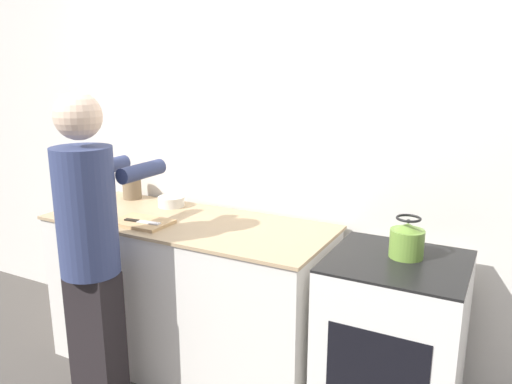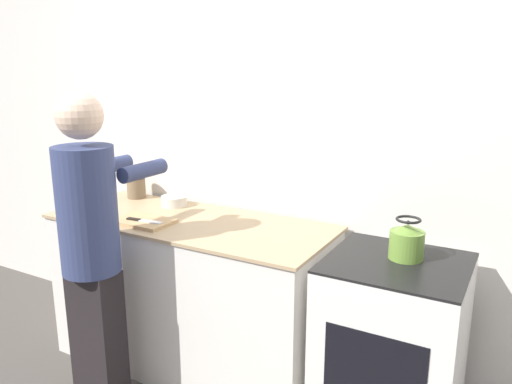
{
  "view_description": "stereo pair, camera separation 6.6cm",
  "coord_description": "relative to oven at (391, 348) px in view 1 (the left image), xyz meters",
  "views": [
    {
      "loc": [
        1.27,
        -1.89,
        1.77
      ],
      "look_at": [
        0.15,
        0.23,
        1.16
      ],
      "focal_mm": 35.0,
      "sensor_mm": 36.0,
      "label": 1
    },
    {
      "loc": [
        1.33,
        -1.86,
        1.77
      ],
      "look_at": [
        0.15,
        0.23,
        1.16
      ],
      "focal_mm": 35.0,
      "sensor_mm": 36.0,
      "label": 2
    }
  ],
  "objects": [
    {
      "name": "wall_back",
      "position": [
        -0.85,
        0.42,
        0.85
      ],
      "size": [
        8.0,
        0.05,
        2.6
      ],
      "color": "silver",
      "rests_on": "ground_plane"
    },
    {
      "name": "counter",
      "position": [
        -1.2,
        0.03,
        0.0
      ],
      "size": [
        1.67,
        0.68,
        0.91
      ],
      "color": "silver",
      "rests_on": "ground_plane"
    },
    {
      "name": "oven",
      "position": [
        0.0,
        0.0,
        0.0
      ],
      "size": [
        0.62,
        0.6,
        0.91
      ],
      "color": "silver",
      "rests_on": "ground_plane"
    },
    {
      "name": "person",
      "position": [
        -1.4,
        -0.51,
        0.46
      ],
      "size": [
        0.33,
        0.57,
        1.66
      ],
      "color": "black",
      "rests_on": "ground_plane"
    },
    {
      "name": "cutting_board",
      "position": [
        -1.39,
        -0.13,
        0.47
      ],
      "size": [
        0.32,
        0.22,
        0.02
      ],
      "color": "tan",
      "rests_on": "counter"
    },
    {
      "name": "knife",
      "position": [
        -1.37,
        -0.16,
        0.48
      ],
      "size": [
        0.23,
        0.05,
        0.01
      ],
      "rotation": [
        0.0,
        0.0,
        0.09
      ],
      "color": "silver",
      "rests_on": "cutting_board"
    },
    {
      "name": "kettle",
      "position": [
        0.02,
        0.06,
        0.54
      ],
      "size": [
        0.16,
        0.16,
        0.19
      ],
      "color": "olive",
      "rests_on": "oven"
    },
    {
      "name": "bowl_prep",
      "position": [
        -1.46,
        0.23,
        0.49
      ],
      "size": [
        0.16,
        0.16,
        0.06
      ],
      "color": "silver",
      "rests_on": "counter"
    },
    {
      "name": "canister_jar",
      "position": [
        -1.81,
        0.27,
        0.53
      ],
      "size": [
        0.13,
        0.13,
        0.15
      ],
      "color": "#756047",
      "rests_on": "counter"
    }
  ]
}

